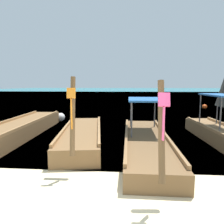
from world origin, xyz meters
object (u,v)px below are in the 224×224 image
at_px(longtail_boat_pink_ribbon, 146,141).
at_px(mooring_buoy_far, 61,117).
at_px(longtail_boat_orange_ribbon, 82,136).
at_px(mooring_buoy_near, 204,107).
at_px(longtail_boat_turquoise_ribbon, 21,129).

bearing_deg(longtail_boat_pink_ribbon, mooring_buoy_far, 133.09).
relative_size(longtail_boat_orange_ribbon, mooring_buoy_near, 13.38).
distance_m(longtail_boat_orange_ribbon, mooring_buoy_near, 14.32).
bearing_deg(longtail_boat_pink_ribbon, longtail_boat_orange_ribbon, 164.87).
height_order(longtail_boat_turquoise_ribbon, mooring_buoy_near, longtail_boat_turquoise_ribbon).
bearing_deg(mooring_buoy_near, longtail_boat_turquoise_ribbon, -137.01).
relative_size(longtail_boat_turquoise_ribbon, longtail_boat_pink_ribbon, 1.07).
distance_m(longtail_boat_turquoise_ribbon, longtail_boat_orange_ribbon, 2.97).
bearing_deg(longtail_boat_orange_ribbon, longtail_boat_pink_ribbon, -15.13).
relative_size(longtail_boat_pink_ribbon, mooring_buoy_near, 15.26).
height_order(longtail_boat_turquoise_ribbon, longtail_boat_pink_ribbon, longtail_boat_turquoise_ribbon).
xyz_separation_m(longtail_boat_orange_ribbon, mooring_buoy_near, (8.55, 11.48, -0.07)).
xyz_separation_m(mooring_buoy_near, mooring_buoy_far, (-10.84, -7.17, 0.05)).
height_order(mooring_buoy_near, mooring_buoy_far, mooring_buoy_far).
bearing_deg(mooring_buoy_far, longtail_boat_pink_ribbon, -46.91).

